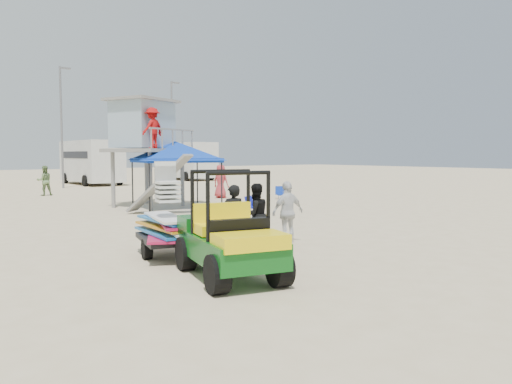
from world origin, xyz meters
TOP-DOWN VIEW (x-y plane):
  - ground at (0.00, 0.00)m, footprint 140.00×140.00m
  - utility_cart at (-2.16, 0.37)m, footprint 1.87×2.79m
  - surf_trailer at (-2.16, 2.71)m, footprint 1.56×2.28m
  - man_left at (-0.64, 2.41)m, footprint 0.65×0.51m
  - man_mid at (0.21, 2.66)m, footprint 0.82×0.67m
  - man_right at (1.06, 2.41)m, footprint 0.95×0.45m
  - lifeguard_tower at (2.13, 12.79)m, footprint 3.66×3.66m
  - canopy_blue at (3.02, 11.75)m, footprint 3.74×3.74m
  - beach_chair_b at (4.37, 8.27)m, footprint 0.71×0.79m
  - beach_chair_c at (9.22, 12.03)m, footprint 0.74×0.85m
  - rv_mid_right at (6.00, 29.99)m, footprint 2.64×7.00m
  - rv_far_right at (15.00, 31.49)m, footprint 2.64×6.60m
  - light_pole_left at (3.00, 27.00)m, footprint 0.14×0.14m
  - light_pole_right at (12.00, 28.50)m, footprint 0.14×0.14m
  - distant_beachgoers at (0.51, 18.35)m, footprint 18.60×13.89m

SIDE VIEW (x-z plane):
  - ground at x=0.00m, z-range 0.00..0.00m
  - beach_chair_b at x=4.37m, z-range -0.01..0.63m
  - beach_chair_c at x=9.22m, z-range -0.01..0.63m
  - surf_trailer at x=-2.16m, z-range -0.17..1.68m
  - man_mid at x=0.21m, z-range 0.00..1.55m
  - man_left at x=-0.64m, z-range 0.00..1.56m
  - man_right at x=1.06m, z-range 0.00..1.59m
  - distant_beachgoers at x=0.51m, z-range -0.04..1.81m
  - utility_cart at x=-2.16m, z-range -0.07..1.88m
  - rv_far_right at x=15.00m, z-range 0.17..3.42m
  - rv_mid_right at x=6.00m, z-range 0.17..3.42m
  - canopy_blue at x=3.02m, z-range 1.05..4.26m
  - lifeguard_tower at x=2.13m, z-range 1.10..5.59m
  - light_pole_left at x=3.00m, z-range 0.00..8.00m
  - light_pole_right at x=12.00m, z-range 0.00..8.00m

